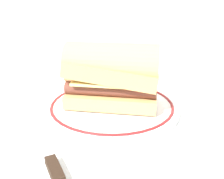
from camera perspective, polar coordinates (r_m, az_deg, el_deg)
ground_plane at (r=0.51m, az=-1.53°, el=-5.83°), size 1.50×1.50×0.00m
plate at (r=0.53m, az=0.00°, el=-3.73°), size 0.28×0.28×0.01m
sausage_sandwich at (r=0.51m, az=0.00°, el=3.46°), size 0.19×0.10×0.13m
butter_knife at (r=0.39m, az=-13.80°, el=-15.10°), size 0.09×0.12×0.01m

